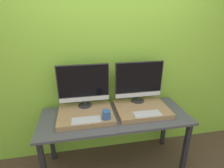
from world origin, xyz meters
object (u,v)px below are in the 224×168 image
Objects in this scene: monitor_left at (84,85)px; mug at (106,115)px; keyboard_left at (86,120)px; monitor_right at (139,81)px; keyboard_right at (147,114)px.

mug is (0.22, -0.33, -0.24)m from monitor_left.
monitor_right reaches higher than keyboard_left.
keyboard_left is 0.81m from monitor_right.
mug reaches higher than keyboard_left.
monitor_left is 0.68m from monitor_right.
keyboard_right is at bearing 0.00° from keyboard_left.
mug is 0.47m from keyboard_right.
monitor_left is at bearing 90.00° from keyboard_left.
keyboard_left is at bearing 180.00° from mug.
monitor_left is 1.00× the size of monitor_right.
keyboard_left is 1.00× the size of keyboard_right.
mug is 0.62m from monitor_right.
mug is at bearing -144.55° from monitor_right.
keyboard_right is at bearing -25.97° from monitor_left.
monitor_left is at bearing 122.94° from mug.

